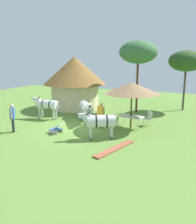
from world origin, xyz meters
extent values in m
plane|color=olive|center=(0.00, 0.00, 0.00)|extent=(36.00, 36.00, 0.00)
cylinder|color=beige|center=(-3.22, 5.07, 1.03)|extent=(3.92, 3.92, 2.05)
cone|color=brown|center=(-3.22, 5.07, 3.19)|extent=(5.23, 5.23, 2.28)
cylinder|color=#4D351A|center=(2.83, 1.30, 1.06)|extent=(0.10, 0.10, 2.13)
cone|color=#8C6C4A|center=(2.83, 1.30, 2.46)|extent=(3.34, 3.34, 0.67)
cube|color=silver|center=(2.83, 1.30, 0.72)|extent=(1.64, 1.14, 0.04)
cylinder|color=silver|center=(2.24, 1.80, 0.35)|extent=(0.06, 0.06, 0.70)
cylinder|color=silver|center=(3.57, 1.49, 0.35)|extent=(0.06, 0.06, 0.70)
cylinder|color=silver|center=(2.08, 1.11, 0.35)|extent=(0.06, 0.06, 0.70)
cylinder|color=silver|center=(3.42, 0.80, 0.35)|extent=(0.06, 0.06, 0.70)
cube|color=white|center=(3.65, 2.16, 0.45)|extent=(0.61, 0.61, 0.04)
cube|color=white|center=(3.79, 2.30, 0.68)|extent=(0.35, 0.33, 0.45)
cylinder|color=white|center=(3.67, 1.90, 0.23)|extent=(0.04, 0.04, 0.45)
cylinder|color=white|center=(3.39, 2.16, 0.23)|extent=(0.04, 0.04, 0.45)
cylinder|color=white|center=(3.92, 2.16, 0.23)|extent=(0.04, 0.04, 0.45)
cylinder|color=white|center=(3.64, 2.42, 0.23)|extent=(0.04, 0.04, 0.45)
cube|color=silver|center=(2.04, 0.40, 0.45)|extent=(0.61, 0.61, 0.04)
cube|color=silver|center=(1.92, 0.26, 0.68)|extent=(0.36, 0.32, 0.45)
cylinder|color=silver|center=(2.02, 0.66, 0.23)|extent=(0.04, 0.04, 0.45)
cylinder|color=silver|center=(2.30, 0.41, 0.23)|extent=(0.04, 0.04, 0.45)
cylinder|color=silver|center=(1.78, 0.39, 0.23)|extent=(0.04, 0.04, 0.45)
cylinder|color=silver|center=(2.06, 0.14, 0.23)|extent=(0.04, 0.04, 0.45)
cylinder|color=black|center=(1.24, 0.47, 0.40)|extent=(0.12, 0.12, 0.80)
cylinder|color=black|center=(1.10, 0.51, 0.40)|extent=(0.12, 0.12, 0.80)
cube|color=gold|center=(1.17, 0.49, 1.08)|extent=(0.47, 0.32, 0.56)
cylinder|color=tan|center=(1.40, 0.42, 1.10)|extent=(0.08, 0.08, 0.53)
cylinder|color=tan|center=(0.93, 0.56, 1.10)|extent=(0.08, 0.08, 0.53)
sphere|color=tan|center=(1.17, 0.49, 1.49)|extent=(0.22, 0.22, 0.22)
cylinder|color=black|center=(-3.18, -2.30, 0.41)|extent=(0.12, 0.12, 0.83)
cylinder|color=black|center=(-3.10, -2.42, 0.41)|extent=(0.12, 0.12, 0.83)
cube|color=blue|center=(-3.14, -2.36, 1.12)|extent=(0.41, 0.49, 0.58)
cylinder|color=#D4B191|center=(-3.27, -2.15, 1.13)|extent=(0.09, 0.09, 0.55)
cylinder|color=#D4B191|center=(-3.00, -2.58, 1.13)|extent=(0.09, 0.09, 0.55)
sphere|color=#D4B191|center=(-3.14, -2.36, 1.54)|extent=(0.22, 0.22, 0.22)
cube|color=#3A6FB6|center=(-0.88, -1.43, 0.22)|extent=(0.59, 0.56, 0.03)
cube|color=silver|center=(-0.60, -1.45, 0.45)|extent=(0.57, 0.56, 0.33)
cube|color=beige|center=(-0.84, -1.70, 0.11)|extent=(0.61, 0.09, 0.22)
cube|color=beige|center=(-0.80, -1.18, 0.11)|extent=(0.61, 0.09, 0.22)
cylinder|color=silver|center=(1.95, -1.31, 0.96)|extent=(1.60, 1.31, 0.66)
cylinder|color=black|center=(2.21, -1.16, 0.96)|extent=(0.41, 0.62, 0.67)
cylinder|color=black|center=(1.72, -1.44, 0.96)|extent=(0.41, 0.62, 0.67)
cylinder|color=silver|center=(1.32, -1.68, 1.14)|extent=(0.61, 0.53, 0.50)
cube|color=silver|center=(1.07, -1.82, 1.30)|extent=(0.44, 0.36, 0.20)
cube|color=black|center=(0.92, -1.91, 1.27)|extent=(0.16, 0.16, 0.12)
cube|color=black|center=(1.32, -1.68, 1.34)|extent=(0.34, 0.22, 0.28)
cylinder|color=silver|center=(1.56, -1.74, 0.36)|extent=(0.11, 0.11, 0.71)
cylinder|color=black|center=(1.56, -1.74, 0.03)|extent=(0.13, 0.13, 0.06)
cylinder|color=silver|center=(1.38, -1.43, 0.36)|extent=(0.11, 0.11, 0.71)
cylinder|color=black|center=(1.38, -1.43, 0.03)|extent=(0.13, 0.13, 0.06)
cylinder|color=silver|center=(2.53, -1.18, 0.36)|extent=(0.11, 0.11, 0.71)
cylinder|color=black|center=(2.53, -1.18, 0.03)|extent=(0.13, 0.13, 0.06)
cylinder|color=silver|center=(2.34, -0.87, 0.36)|extent=(0.11, 0.11, 0.71)
cylinder|color=black|center=(2.34, -0.87, 0.03)|extent=(0.13, 0.13, 0.06)
cylinder|color=black|center=(2.63, -0.91, 0.86)|extent=(0.23, 0.16, 0.53)
cylinder|color=silver|center=(-3.17, 1.06, 1.03)|extent=(1.52, 0.75, 0.62)
cylinder|color=black|center=(-2.88, 1.09, 1.03)|extent=(0.13, 0.64, 0.64)
cylinder|color=black|center=(-3.44, 1.04, 1.03)|extent=(0.13, 0.64, 0.64)
cylinder|color=silver|center=(-3.91, 1.00, 1.21)|extent=(0.55, 0.32, 0.49)
cube|color=silver|center=(-4.18, 0.97, 1.37)|extent=(0.41, 0.21, 0.20)
cube|color=black|center=(-4.36, 0.96, 1.34)|extent=(0.13, 0.13, 0.12)
cube|color=black|center=(-3.91, 1.00, 1.41)|extent=(0.37, 0.07, 0.28)
cylinder|color=silver|center=(-3.72, 0.84, 0.40)|extent=(0.11, 0.11, 0.80)
cylinder|color=black|center=(-3.72, 0.84, 0.03)|extent=(0.13, 0.13, 0.06)
cylinder|color=silver|center=(-3.74, 1.18, 0.40)|extent=(0.11, 0.11, 0.80)
cylinder|color=black|center=(-3.74, 1.18, 0.03)|extent=(0.13, 0.13, 0.06)
cylinder|color=silver|center=(-2.60, 0.94, 0.40)|extent=(0.11, 0.11, 0.80)
cylinder|color=black|center=(-2.60, 0.94, 0.03)|extent=(0.13, 0.13, 0.06)
cylinder|color=silver|center=(-2.63, 1.28, 0.40)|extent=(0.11, 0.11, 0.80)
cylinder|color=black|center=(-2.63, 1.28, 0.03)|extent=(0.13, 0.13, 0.06)
cylinder|color=black|center=(-2.39, 1.13, 0.93)|extent=(0.24, 0.07, 0.53)
cylinder|color=silver|center=(-0.31, 1.41, 0.99)|extent=(1.52, 1.66, 0.71)
cylinder|color=black|center=(-0.51, 1.65, 0.99)|extent=(0.62, 0.51, 0.72)
cylinder|color=black|center=(-0.14, 1.19, 0.99)|extent=(0.62, 0.51, 0.72)
cylinder|color=silver|center=(0.17, 0.79, 1.17)|extent=(0.59, 0.63, 0.52)
cube|color=silver|center=(0.34, 0.57, 1.33)|extent=(0.39, 0.43, 0.20)
cube|color=black|center=(0.45, 0.43, 1.30)|extent=(0.17, 0.17, 0.12)
cube|color=black|center=(0.17, 0.79, 1.37)|extent=(0.26, 0.31, 0.28)
cylinder|color=silver|center=(0.21, 1.06, 0.36)|extent=(0.11, 0.11, 0.72)
cylinder|color=black|center=(0.21, 1.06, 0.03)|extent=(0.13, 0.13, 0.06)
cylinder|color=silver|center=(-0.10, 0.82, 0.36)|extent=(0.11, 0.11, 0.72)
cylinder|color=black|center=(-0.10, 0.82, 0.03)|extent=(0.13, 0.13, 0.06)
cylinder|color=silver|center=(-0.53, 1.99, 0.36)|extent=(0.11, 0.11, 0.72)
cylinder|color=black|center=(-0.53, 1.99, 0.03)|extent=(0.13, 0.13, 0.06)
cylinder|color=silver|center=(-0.83, 1.75, 0.36)|extent=(0.11, 0.11, 0.72)
cylinder|color=black|center=(-0.83, 1.75, 0.03)|extent=(0.13, 0.13, 0.06)
cylinder|color=black|center=(-0.83, 2.06, 0.89)|extent=(0.18, 0.22, 0.53)
cylinder|color=#55301F|center=(1.98, 5.65, 1.92)|extent=(0.17, 0.17, 3.84)
ellipsoid|color=#37673A|center=(1.98, 5.65, 4.63)|extent=(2.87, 2.87, 1.72)
cylinder|color=#513E3A|center=(5.25, 8.08, 1.60)|extent=(0.16, 0.16, 3.20)
ellipsoid|color=#2A4B21|center=(5.25, 8.08, 3.97)|extent=(2.79, 2.79, 1.67)
cube|color=#A5563D|center=(3.20, -2.50, 0.04)|extent=(1.12, 2.79, 0.08)
camera|label=1|loc=(6.88, -12.65, 4.26)|focal=38.80mm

